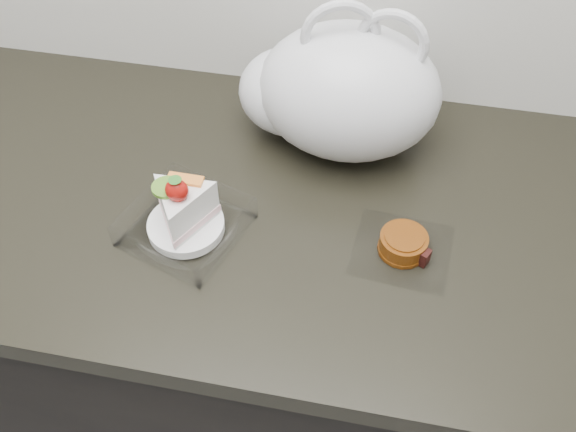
{
  "coord_description": "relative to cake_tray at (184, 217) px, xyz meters",
  "views": [
    {
      "loc": [
        0.21,
        1.02,
        1.66
      ],
      "look_at": [
        0.09,
        1.63,
        0.94
      ],
      "focal_mm": 40.0,
      "sensor_mm": 36.0,
      "label": 1
    }
  ],
  "objects": [
    {
      "name": "counter",
      "position": [
        0.06,
        0.08,
        -0.48
      ],
      "size": [
        2.04,
        0.64,
        0.9
      ],
      "color": "black",
      "rests_on": "ground"
    },
    {
      "name": "mooncake_wrap",
      "position": [
        0.33,
        0.03,
        -0.02
      ],
      "size": [
        0.15,
        0.15,
        0.03
      ],
      "rotation": [
        0.0,
        0.0,
        0.08
      ],
      "color": "white",
      "rests_on": "counter"
    },
    {
      "name": "cake_tray",
      "position": [
        0.0,
        0.0,
        0.0
      ],
      "size": [
        0.2,
        0.2,
        0.13
      ],
      "rotation": [
        0.0,
        0.0,
        -0.33
      ],
      "color": "white",
      "rests_on": "counter"
    },
    {
      "name": "plastic_bag",
      "position": [
        0.19,
        0.25,
        0.07
      ],
      "size": [
        0.35,
        0.25,
        0.27
      ],
      "rotation": [
        0.0,
        0.0,
        0.07
      ],
      "color": "silver",
      "rests_on": "counter"
    }
  ]
}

